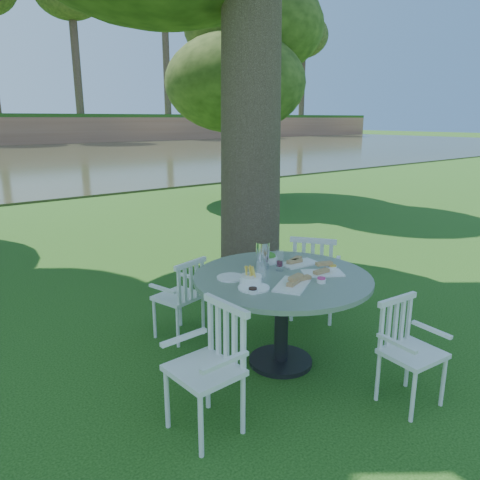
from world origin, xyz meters
TOP-DOWN VIEW (x-y plane):
  - ground at (0.00, 0.00)m, footprint 140.00×140.00m
  - table at (-0.39, -0.88)m, footprint 1.51×1.51m
  - chair_ne at (0.51, -0.41)m, footprint 0.63×0.64m
  - chair_nw at (-0.80, 0.06)m, footprint 0.49×0.47m
  - chair_sw at (-1.35, -1.23)m, footprint 0.45×0.48m
  - chair_se at (-0.03, -1.85)m, footprint 0.44×0.41m
  - tableware at (-0.43, -0.78)m, footprint 1.04×0.88m

SIDE VIEW (x-z plane):
  - ground at x=0.00m, z-range 0.00..0.00m
  - chair_se at x=-0.03m, z-range 0.07..0.88m
  - chair_nw at x=-0.80m, z-range 0.07..0.88m
  - chair_sw at x=-1.35m, z-range 0.08..0.98m
  - chair_ne at x=0.51m, z-range 0.08..1.02m
  - table at x=-0.39m, z-range 0.27..1.09m
  - tableware at x=-0.43m, z-range 0.75..0.99m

